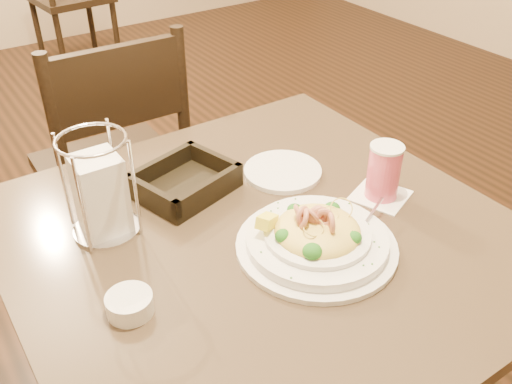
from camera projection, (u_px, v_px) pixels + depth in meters
main_table at (261, 320)px, 1.20m from camera, size 0.90×0.90×0.75m
dining_chair_near at (116, 164)px, 1.76m from camera, size 0.43×0.43×0.93m
pasta_bowl at (317, 237)px, 1.02m from camera, size 0.32×0.29×0.09m
drink_glass at (384, 172)px, 1.14m from camera, size 0.14×0.14×0.12m
bread_basket at (185, 183)px, 1.18m from camera, size 0.22×0.20×0.05m
napkin_caddy at (100, 192)px, 1.03m from camera, size 0.13×0.13×0.20m
side_plate at (283, 171)px, 1.24m from camera, size 0.21×0.21×0.01m
butter_ramekin at (130, 304)px, 0.89m from camera, size 0.08×0.08×0.03m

